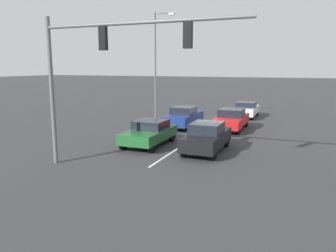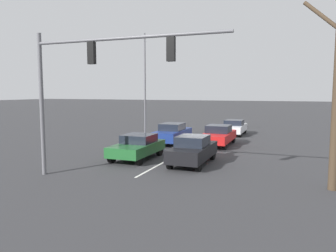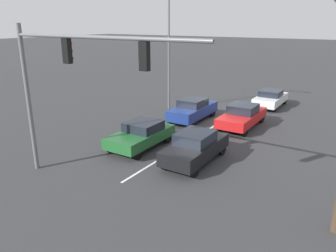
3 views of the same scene
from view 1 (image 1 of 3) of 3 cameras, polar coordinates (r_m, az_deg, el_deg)
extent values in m
plane|color=#333335|center=(24.61, 7.33, -0.27)|extent=(240.00, 240.00, 0.00)
cube|color=silver|center=(22.43, 5.81, -1.26)|extent=(0.12, 16.60, 0.01)
cube|color=#1E5928|center=(18.82, -3.33, -1.46)|extent=(1.94, 4.12, 0.58)
cube|color=black|center=(18.96, -3.00, 0.29)|extent=(1.71, 1.78, 0.49)
cube|color=red|center=(20.35, 0.84, -0.13)|extent=(0.24, 0.06, 0.12)
cube|color=red|center=(20.87, -2.64, 0.12)|extent=(0.24, 0.06, 0.12)
cylinder|color=black|center=(17.26, -2.88, -3.54)|extent=(0.22, 0.71, 0.71)
cylinder|color=black|center=(18.02, -7.73, -3.03)|extent=(0.22, 0.71, 0.71)
cylinder|color=black|center=(19.86, 0.67, -1.68)|extent=(0.22, 0.71, 0.71)
cylinder|color=black|center=(20.52, -3.70, -1.31)|extent=(0.22, 0.71, 0.71)
cube|color=black|center=(17.55, 6.77, -2.27)|extent=(1.76, 4.28, 0.69)
cube|color=black|center=(17.36, 6.76, -0.32)|extent=(1.55, 1.85, 0.54)
cube|color=red|center=(19.37, 10.20, -0.64)|extent=(0.24, 0.06, 0.12)
cube|color=red|center=(19.66, 6.70, -0.39)|extent=(0.24, 0.06, 0.12)
cylinder|color=black|center=(15.99, 7.84, -4.82)|extent=(0.22, 0.67, 0.67)
cylinder|color=black|center=(16.40, 2.76, -4.35)|extent=(0.22, 0.67, 0.67)
cylinder|color=black|center=(18.93, 10.20, -2.51)|extent=(0.22, 0.67, 0.67)
cylinder|color=black|center=(19.28, 5.84, -2.16)|extent=(0.22, 0.67, 0.67)
cube|color=navy|center=(24.44, 2.76, 1.38)|extent=(1.79, 4.44, 0.70)
cube|color=black|center=(24.32, 2.74, 2.78)|extent=(1.57, 1.86, 0.52)
cube|color=red|center=(26.28, 5.64, 2.35)|extent=(0.24, 0.06, 0.12)
cube|color=red|center=(26.66, 3.06, 2.50)|extent=(0.24, 0.06, 0.12)
cylinder|color=black|center=(22.74, 3.19, -0.20)|extent=(0.22, 0.69, 0.69)
cylinder|color=black|center=(23.27, -0.36, 0.06)|extent=(0.22, 0.69, 0.69)
cylinder|color=black|center=(25.79, 5.56, 1.03)|extent=(0.22, 0.69, 0.69)
cylinder|color=black|center=(26.26, 2.37, 1.23)|extent=(0.22, 0.69, 0.69)
cube|color=red|center=(23.95, 10.91, 0.93)|extent=(1.89, 4.65, 0.60)
cube|color=black|center=(23.95, 11.00, 2.30)|extent=(1.66, 1.79, 0.54)
cube|color=red|center=(26.04, 13.34, 1.91)|extent=(0.24, 0.06, 0.12)
cube|color=red|center=(26.27, 10.50, 2.09)|extent=(0.24, 0.06, 0.12)
cylinder|color=black|center=(22.19, 12.06, -0.64)|extent=(0.22, 0.71, 0.71)
cylinder|color=black|center=(22.52, 7.98, -0.35)|extent=(0.22, 0.71, 0.71)
cylinder|color=black|center=(25.54, 13.44, 0.72)|extent=(0.22, 0.71, 0.71)
cylinder|color=black|center=(25.83, 9.88, 0.96)|extent=(0.22, 0.71, 0.71)
cube|color=silver|center=(30.17, 13.45, 2.66)|extent=(1.80, 4.20, 0.61)
cube|color=black|center=(30.04, 13.47, 3.66)|extent=(1.59, 1.76, 0.46)
cube|color=red|center=(32.10, 15.15, 3.30)|extent=(0.24, 0.06, 0.12)
cube|color=red|center=(32.27, 12.92, 3.44)|extent=(0.24, 0.06, 0.12)
cylinder|color=black|center=(28.60, 14.47, 1.60)|extent=(0.22, 0.63, 0.63)
cylinder|color=black|center=(28.84, 11.44, 1.79)|extent=(0.22, 0.63, 0.63)
cylinder|color=black|center=(31.62, 15.24, 2.37)|extent=(0.22, 0.63, 0.63)
cylinder|color=black|center=(31.84, 12.49, 2.54)|extent=(0.22, 0.63, 0.63)
cylinder|color=slate|center=(15.86, -19.56, 5.51)|extent=(0.20, 0.20, 6.64)
cylinder|color=slate|center=(13.37, -5.17, 17.49)|extent=(8.93, 0.14, 0.14)
cube|color=black|center=(12.52, 3.48, 15.49)|extent=(0.32, 0.22, 0.95)
sphere|color=red|center=(12.70, 3.74, 16.71)|extent=(0.20, 0.20, 0.20)
sphere|color=#4C420C|center=(12.67, 3.72, 15.43)|extent=(0.20, 0.20, 0.20)
sphere|color=#0A3814|center=(12.65, 3.71, 14.14)|extent=(0.20, 0.20, 0.20)
cube|color=black|center=(14.14, -11.23, 14.73)|extent=(0.32, 0.22, 0.95)
sphere|color=red|center=(14.29, -10.90, 15.83)|extent=(0.20, 0.20, 0.20)
sphere|color=#4C420C|center=(14.27, -10.86, 14.70)|extent=(0.20, 0.20, 0.20)
sphere|color=#0A3814|center=(14.25, -10.82, 13.55)|extent=(0.20, 0.20, 0.20)
cylinder|color=slate|center=(26.87, -2.23, 10.04)|extent=(0.14, 0.14, 8.72)
cylinder|color=slate|center=(26.90, -0.84, 19.05)|extent=(1.42, 0.09, 0.09)
cube|color=beige|center=(26.62, 0.65, 18.92)|extent=(0.44, 0.24, 0.16)
camera|label=2|loc=(0.88, 144.48, -44.90)|focal=35.00mm
camera|label=3|loc=(4.51, 65.87, 34.26)|focal=35.00mm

